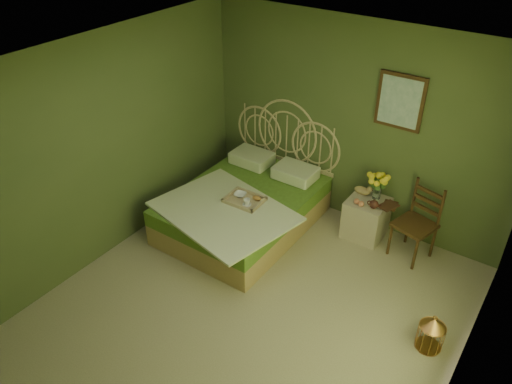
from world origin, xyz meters
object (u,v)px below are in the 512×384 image
Objects in this scene: bed at (246,204)px; chair at (418,217)px; nightstand at (368,212)px; birdcage at (431,333)px.

bed reaches higher than chair.
nightstand is at bearing -164.26° from chair.
chair is (1.99, 0.69, 0.22)m from bed.
chair is at bearing 116.52° from birdcage.
birdcage is at bearing -48.04° from chair.
chair is 1.50m from birdcage.
bed is 2.12m from chair.
bed is 1.54m from nightstand.
birdcage is at bearing -13.22° from bed.
birdcage is (1.26, -1.30, -0.16)m from nightstand.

